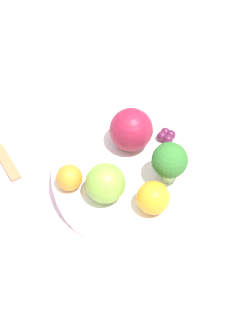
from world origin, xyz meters
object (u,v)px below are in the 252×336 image
spoon (7,162)px  orange_back (153,198)px  bowl (126,177)px  apple_green (131,130)px  broccoli (170,161)px  apple_red (105,183)px  orange_front (69,177)px  grape_cluster (166,136)px

spoon → orange_back: bearing=63.5°
bowl → apple_green: size_ratio=3.37×
bowl → spoon: size_ratio=2.98×
bowl → broccoli: bearing=76.5°
apple_red → orange_front: 0.05m
apple_red → spoon: 0.17m
bowl → grape_cluster: grape_cluster is taller
orange_front → orange_back: 0.12m
bowl → apple_red: size_ratio=3.88×
bowl → apple_green: apple_green is taller
apple_green → grape_cluster: size_ratio=2.19×
broccoli → grape_cluster: 0.08m
orange_front → spoon: size_ratio=0.52×
bowl → orange_front: size_ratio=5.77×
apple_green → orange_back: (0.11, 0.02, -0.01)m
broccoli → grape_cluster: size_ratio=2.35×
bowl → orange_front: 0.09m
broccoli → grape_cluster: broccoli is taller
orange_front → orange_back: size_ratio=0.82×
bowl → broccoli: (0.01, 0.06, 0.05)m
apple_red → orange_back: apple_red is taller
bowl → apple_red: 0.06m
spoon → broccoli: bearing=75.8°
orange_front → spoon: (-0.06, -0.10, -0.04)m
orange_front → apple_green: bearing=127.5°
broccoli → apple_green: (-0.06, -0.05, -0.01)m
broccoli → spoon: 0.25m
apple_red → orange_back: 0.07m
apple_green → bowl: bearing=-11.7°
broccoli → apple_red: size_ratio=1.23×
bowl → spoon: bowl is taller
bowl → spoon: bearing=-104.5°
broccoli → apple_red: bearing=-76.4°
orange_front → grape_cluster: 0.16m
bowl → orange_back: (0.06, 0.03, 0.04)m
apple_green → orange_back: size_ratio=1.40×
broccoli → spoon: size_ratio=0.95×
bowl → orange_front: bearing=-77.9°
apple_red → grape_cluster: apple_red is taller
orange_back → broccoli: bearing=150.4°
bowl → apple_green: 0.07m
spoon → apple_green: bearing=91.8°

